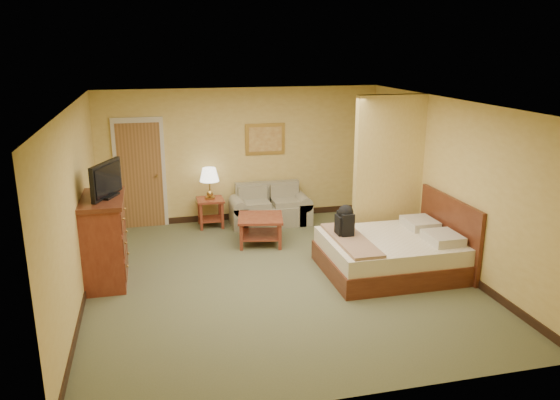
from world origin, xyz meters
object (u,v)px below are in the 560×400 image
object	(u,v)px
loveseat	(270,211)
dresser	(104,240)
coffee_table	(260,224)
bed	(395,252)

from	to	relation	value
loveseat	dresser	size ratio (longest dim) A/B	1.20
loveseat	coffee_table	xyz separation A→B (m)	(-0.41, -1.07, 0.10)
loveseat	bed	bearing A→B (deg)	-63.71
loveseat	bed	world-z (taller)	bed
coffee_table	dresser	size ratio (longest dim) A/B	0.70
bed	coffee_table	bearing A→B (deg)	136.39
coffee_table	loveseat	bearing A→B (deg)	69.05
dresser	bed	bearing A→B (deg)	-8.76
dresser	loveseat	bearing A→B (deg)	35.38
coffee_table	bed	world-z (taller)	bed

